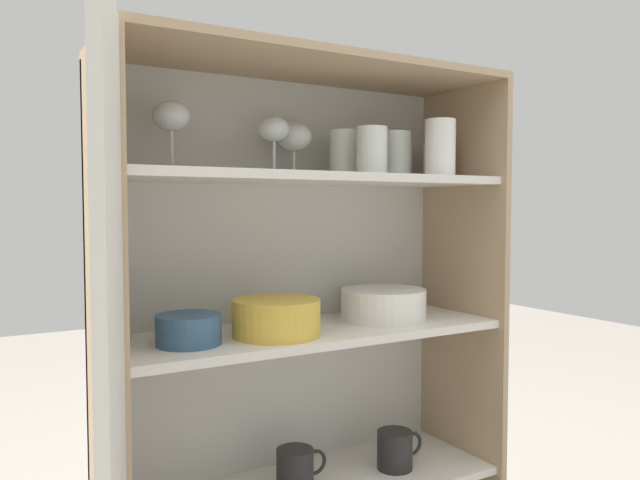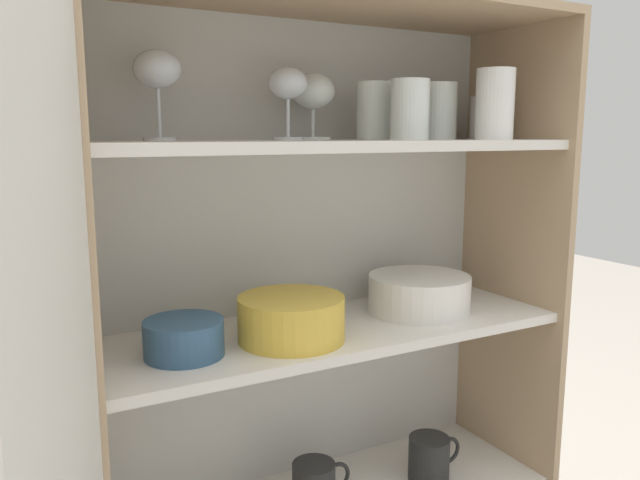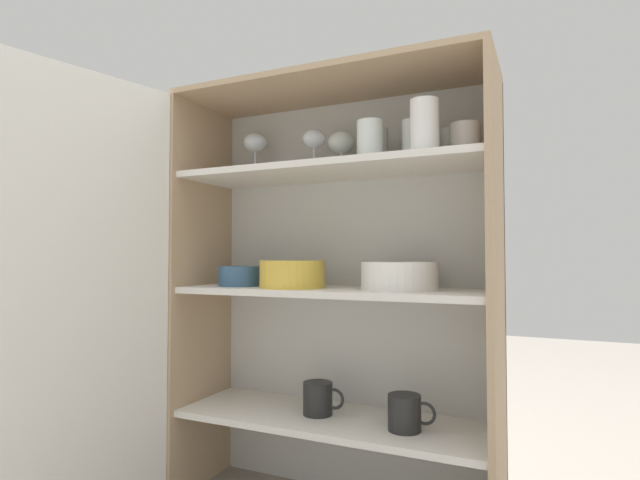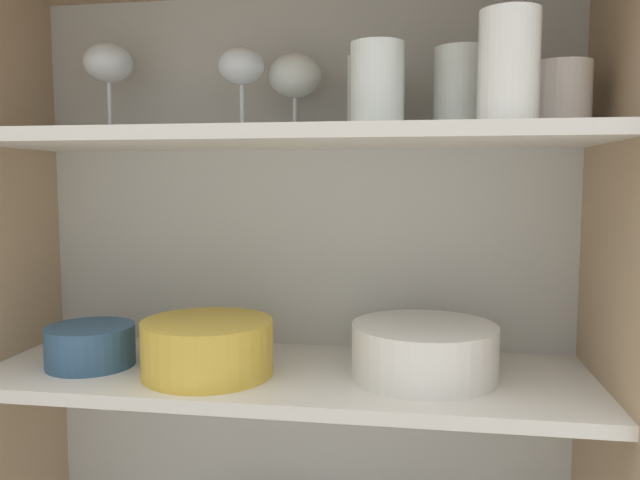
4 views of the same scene
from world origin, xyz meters
name	(u,v)px [view 4 (image 4 of 4)]	position (x,y,z in m)	size (l,w,h in m)	color
cupboard_back_panel	(304,359)	(0.00, 0.32, 0.65)	(0.98, 0.02, 1.29)	silver
cupboard_side_left	(8,374)	(-0.48, 0.15, 0.65)	(0.02, 0.34, 1.29)	tan
cupboard_side_right	(608,405)	(0.48, 0.15, 0.65)	(0.02, 0.34, 1.29)	tan
shelf_board_middle	(285,376)	(0.00, 0.15, 0.67)	(0.94, 0.31, 0.02)	silver
shelf_board_upper	(284,138)	(0.00, 0.15, 1.04)	(0.94, 0.31, 0.02)	silver
tumbler_glass_0	(461,89)	(0.26, 0.17, 1.11)	(0.08, 0.08, 0.12)	white
tumbler_glass_1	(510,101)	(0.34, 0.25, 1.10)	(0.07, 0.07, 0.10)	white
tumbler_glass_2	(509,67)	(0.31, 0.05, 1.12)	(0.08, 0.08, 0.14)	white
tumbler_glass_3	(371,95)	(0.13, 0.21, 1.11)	(0.08, 0.08, 0.12)	white
tumbler_glass_4	(562,96)	(0.40, 0.16, 1.09)	(0.08, 0.08, 0.09)	silver
tumbler_glass_5	(377,86)	(0.14, 0.11, 1.11)	(0.08, 0.08, 0.12)	white
wine_glass_0	(242,70)	(-0.08, 0.20, 1.15)	(0.08, 0.08, 0.14)	white
wine_glass_1	(108,66)	(-0.32, 0.22, 1.17)	(0.08, 0.08, 0.16)	white
wine_glass_2	(297,79)	(0.00, 0.24, 1.14)	(0.09, 0.09, 0.13)	white
plate_stack_white	(424,351)	(0.22, 0.15, 0.72)	(0.22, 0.22, 0.08)	white
mixing_bowl_large	(208,345)	(-0.11, 0.12, 0.72)	(0.20, 0.20, 0.08)	gold
serving_bowl_small	(91,344)	(-0.31, 0.13, 0.71)	(0.14, 0.14, 0.07)	#33567A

